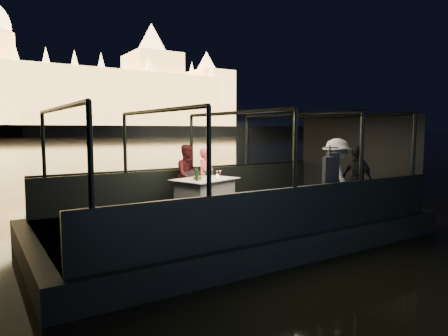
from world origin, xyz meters
TOP-DOWN VIEW (x-y plane):
  - river_water at (0.00, 80.00)m, footprint 500.00×500.00m
  - boat_hull at (0.00, 0.00)m, footprint 8.60×4.40m
  - boat_deck at (0.00, 0.00)m, footprint 8.00×4.00m
  - gunwale_port at (0.00, 2.00)m, footprint 8.00×0.08m
  - gunwale_starboard at (0.00, -2.00)m, footprint 8.00×0.08m
  - cabin_glass_port at (0.00, 2.00)m, footprint 8.00×0.02m
  - cabin_glass_starboard at (0.00, -2.00)m, footprint 8.00×0.02m
  - cabin_roof_glass at (0.00, 0.00)m, footprint 8.00×4.00m
  - end_wall_fore at (-4.00, 0.00)m, footprint 0.02×4.00m
  - end_wall_aft at (4.00, 0.00)m, footprint 0.02×4.00m
  - canopy_ribs at (0.00, 0.00)m, footprint 8.00×4.00m
  - dining_table_central at (-0.23, 0.89)m, footprint 1.71×1.46m
  - chair_port_left at (-0.32, 1.34)m, footprint 0.44×0.44m
  - chair_port_right at (0.15, 1.34)m, footprint 0.48×0.48m
  - coat_stand at (1.18, -1.72)m, footprint 0.48×0.40m
  - person_woman_coral at (0.21, 1.61)m, footprint 0.61×0.51m
  - person_man_maroon at (-0.30, 1.61)m, footprint 0.79×0.64m
  - passenger_stripe at (1.89, -1.27)m, footprint 0.99×1.28m
  - passenger_dark at (2.61, -1.23)m, footprint 0.51×0.97m
  - wine_bottle at (-0.61, 0.60)m, footprint 0.07×0.07m
  - bread_basket at (-0.46, 0.84)m, footprint 0.24×0.24m
  - amber_candle at (0.11, 0.86)m, footprint 0.08×0.08m
  - plate_near at (0.37, 0.69)m, footprint 0.24×0.24m
  - plate_far at (-0.38, 0.96)m, footprint 0.25×0.25m
  - wine_glass_white at (-0.44, 0.57)m, footprint 0.07×0.07m
  - wine_glass_red at (0.23, 0.93)m, footprint 0.07×0.07m
  - wine_glass_empty at (-0.02, 0.68)m, footprint 0.07×0.07m

SIDE VIEW (x-z plane):
  - river_water at x=0.00m, z-range 0.00..0.00m
  - boat_hull at x=0.00m, z-range -0.50..0.50m
  - boat_deck at x=0.00m, z-range 0.46..0.50m
  - dining_table_central at x=-0.23m, z-range 0.50..1.27m
  - gunwale_port at x=0.00m, z-range 0.50..1.40m
  - gunwale_starboard at x=0.00m, z-range 0.50..1.40m
  - chair_port_left at x=-0.32m, z-range 0.51..1.39m
  - chair_port_right at x=0.15m, z-range 0.51..1.39m
  - person_woman_coral at x=0.21m, z-range 0.53..1.97m
  - person_man_maroon at x=-0.30m, z-range 0.47..2.03m
  - plate_near at x=0.37m, z-range 1.27..1.28m
  - plate_far at x=-0.38m, z-range 1.27..1.28m
  - bread_basket at x=-0.46m, z-range 1.26..1.35m
  - amber_candle at x=0.11m, z-range 1.26..1.35m
  - passenger_stripe at x=1.89m, z-range 0.48..2.22m
  - passenger_dark at x=2.61m, z-range 0.56..2.14m
  - wine_glass_white at x=-0.44m, z-range 1.26..1.46m
  - wine_glass_red at x=0.23m, z-range 1.28..1.44m
  - wine_glass_empty at x=-0.02m, z-range 1.26..1.46m
  - coat_stand at x=1.18m, z-range 0.59..2.21m
  - wine_bottle at x=-0.61m, z-range 1.25..1.58m
  - end_wall_fore at x=-4.00m, z-range 0.50..2.80m
  - end_wall_aft at x=4.00m, z-range 0.50..2.80m
  - canopy_ribs at x=0.00m, z-range 0.50..2.80m
  - cabin_glass_port at x=0.00m, z-range 1.40..2.80m
  - cabin_glass_starboard at x=0.00m, z-range 1.40..2.80m
  - cabin_roof_glass at x=0.00m, z-range 2.79..2.81m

